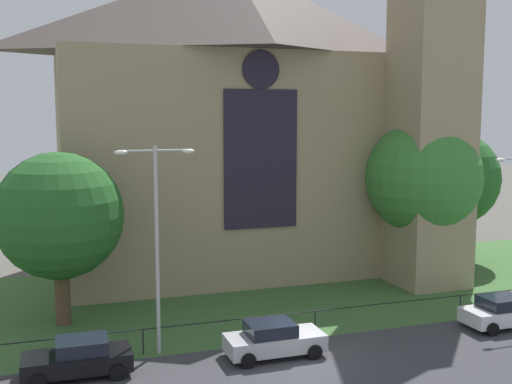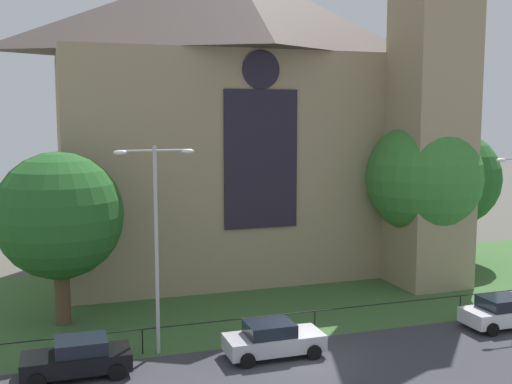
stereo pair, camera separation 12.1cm
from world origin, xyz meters
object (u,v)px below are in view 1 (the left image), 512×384
object	(u,v)px
streetlamp_near	(157,225)
parked_car_black	(78,358)
parked_car_white	(504,312)
tree_left_near	(60,216)
parked_car_silver	(274,339)
tree_right_far	(451,179)
church_building	(245,114)
tree_right_near	(424,178)

from	to	relation	value
streetlamp_near	parked_car_black	distance (m)	6.14
streetlamp_near	parked_car_white	distance (m)	17.36
tree_left_near	parked_car_silver	world-z (taller)	tree_left_near
streetlamp_near	parked_car_black	xyz separation A→B (m)	(-3.42, -1.39, -4.90)
streetlamp_near	parked_car_black	world-z (taller)	streetlamp_near
streetlamp_near	parked_car_silver	world-z (taller)	streetlamp_near
tree_left_near	tree_right_far	xyz separation A→B (m)	(26.46, 5.90, 0.37)
tree_left_near	parked_car_black	xyz separation A→B (m)	(0.40, -6.68, -4.66)
streetlamp_near	parked_car_white	xyz separation A→B (m)	(16.55, -1.89, -4.90)
church_building	tree_right_far	world-z (taller)	church_building
church_building	parked_car_black	world-z (taller)	church_building
streetlamp_near	tree_right_far	bearing A→B (deg)	26.30
tree_right_far	parked_car_black	xyz separation A→B (m)	(-26.06, -12.58, -5.03)
church_building	tree_right_near	bearing A→B (deg)	-37.63
parked_car_black	parked_car_silver	distance (m)	8.04
tree_left_near	parked_car_silver	xyz separation A→B (m)	(8.42, -7.16, -4.66)
tree_left_near	tree_right_far	bearing A→B (deg)	12.58
tree_left_near	tree_right_far	size ratio (longest dim) A/B	0.93
tree_right_near	parked_car_silver	world-z (taller)	tree_right_near
tree_left_near	parked_car_white	world-z (taller)	tree_left_near
streetlamp_near	tree_left_near	bearing A→B (deg)	125.89
tree_left_near	parked_car_silver	size ratio (longest dim) A/B	2.03
church_building	streetlamp_near	world-z (taller)	church_building
church_building	tree_right_far	bearing A→B (deg)	-9.01
parked_car_silver	tree_left_near	bearing A→B (deg)	139.56
tree_right_near	parked_car_silver	bearing A→B (deg)	-146.61
tree_right_far	tree_left_near	bearing A→B (deg)	-167.42
tree_right_near	tree_left_near	bearing A→B (deg)	-176.78
streetlamp_near	parked_car_black	bearing A→B (deg)	-157.83
tree_right_near	tree_right_far	xyz separation A→B (m)	(5.37, 4.72, -0.69)
tree_right_far	parked_car_silver	distance (m)	22.83
tree_right_far	parked_car_white	xyz separation A→B (m)	(-6.09, -13.07, -5.03)
tree_right_far	parked_car_black	distance (m)	29.37
church_building	streetlamp_near	bearing A→B (deg)	-121.24
tree_right_near	tree_right_far	bearing A→B (deg)	41.32
tree_right_near	tree_right_far	distance (m)	7.18
parked_car_white	parked_car_black	bearing A→B (deg)	177.85
church_building	tree_left_near	world-z (taller)	church_building
tree_right_far	streetlamp_near	bearing A→B (deg)	-153.70
tree_left_near	streetlamp_near	world-z (taller)	streetlamp_near
parked_car_silver	parked_car_white	size ratio (longest dim) A/B	1.00
parked_car_black	parked_car_silver	size ratio (longest dim) A/B	1.00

